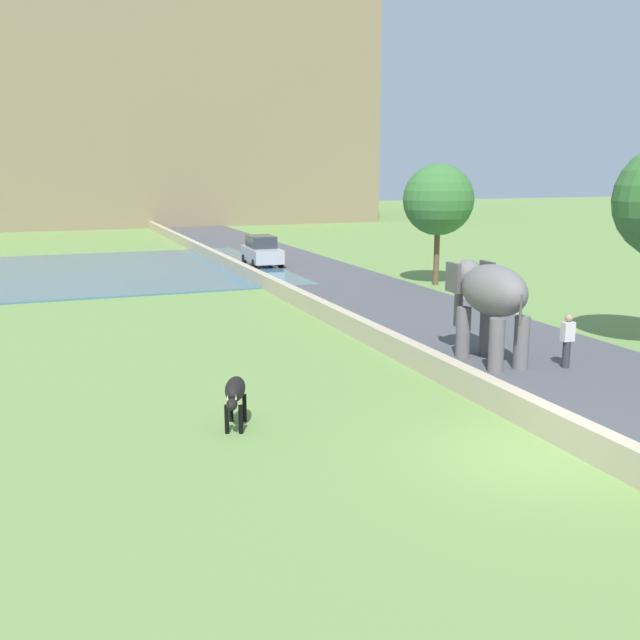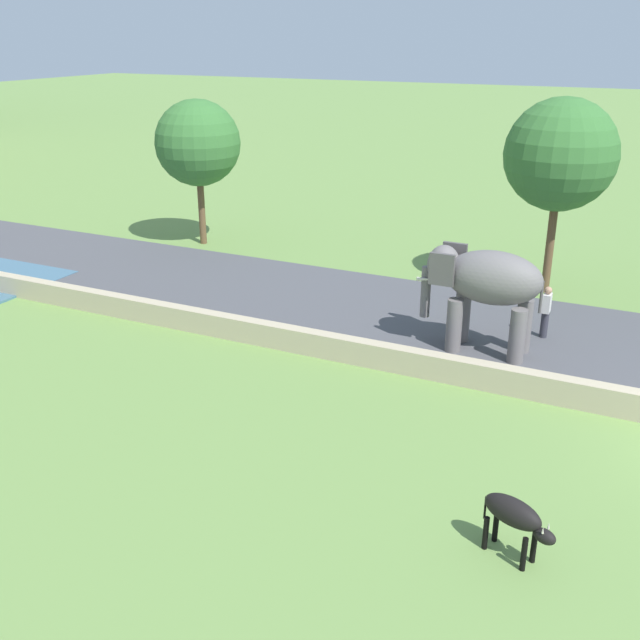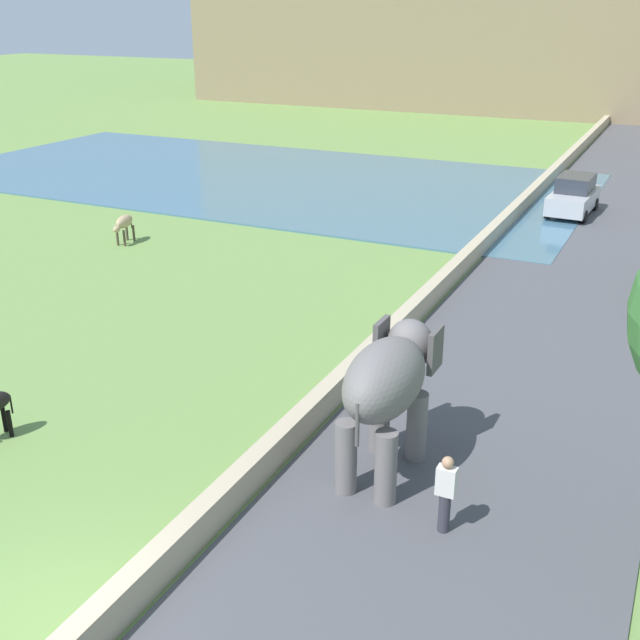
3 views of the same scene
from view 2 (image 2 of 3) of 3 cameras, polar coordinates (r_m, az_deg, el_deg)
The scene contains 7 objects.
road_surface at distance 28.67m, azimuth -14.15°, elevation 3.65°, with size 7.00×120.00×0.06m, color #4C4C51.
barrier_wall at distance 24.61m, azimuth -16.13°, elevation 1.25°, with size 0.40×110.00×0.69m, color tan.
elephant at distance 20.76m, azimuth 12.62°, elevation 2.77°, with size 1.42×3.47×2.99m.
person_beside_elephant at distance 22.49m, azimuth 17.09°, elevation 0.65°, with size 0.36×0.22×1.63m.
cow_black at distance 13.38m, azimuth 14.86°, elevation -14.48°, with size 0.82×1.41×1.15m.
tree_mid at distance 31.23m, azimuth -9.45°, elevation 13.35°, with size 3.49×3.49×5.97m.
tree_far at distance 25.82m, azimuth 18.14°, elevation 12.04°, with size 3.69×3.69×6.58m.
Camera 2 is at (-15.82, 2.23, 8.57)m, focal length 41.32 mm.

